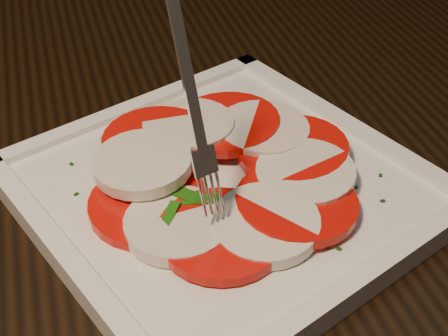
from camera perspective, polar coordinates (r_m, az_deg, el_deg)
name	(u,v)px	position (r m, az deg, el deg)	size (l,w,h in m)	color
table	(158,232)	(0.61, -6.07, -5.81)	(1.21, 0.81, 0.75)	black
chair	(111,14)	(1.31, -10.30, 13.70)	(0.43, 0.43, 0.93)	black
plate	(224,191)	(0.48, 0.00, -2.08)	(0.28, 0.28, 0.01)	white
caprese_salad	(224,172)	(0.47, 0.00, -0.38)	(0.23, 0.22, 0.03)	red
fork	(188,100)	(0.40, -3.33, 6.27)	(0.02, 0.05, 0.15)	white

